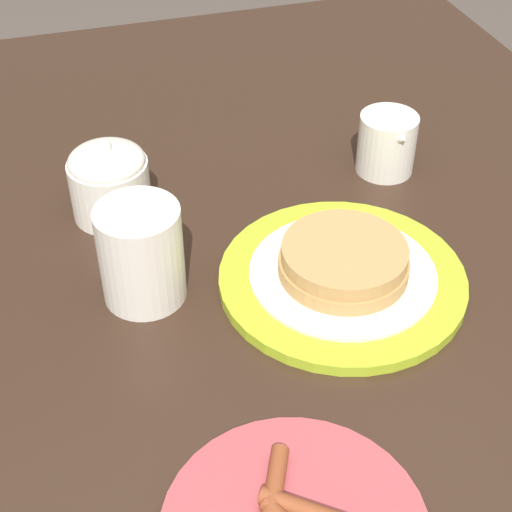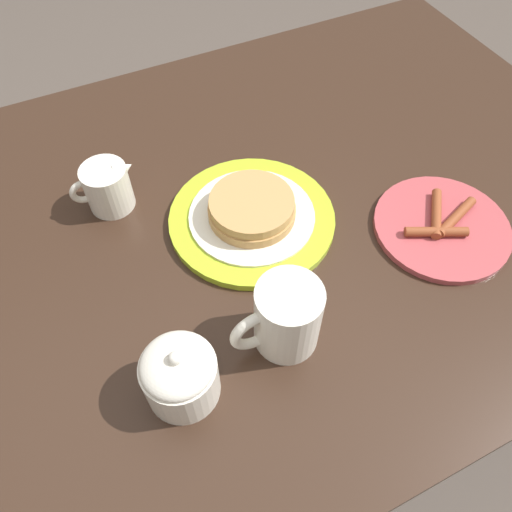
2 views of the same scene
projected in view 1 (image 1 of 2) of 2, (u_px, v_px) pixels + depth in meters
The scene contains 5 objects.
dining_table at pixel (337, 347), 0.87m from camera, with size 1.31×0.85×0.72m.
pancake_plate at pixel (343, 272), 0.77m from camera, with size 0.24×0.24×0.05m.
coffee_mug at pixel (140, 251), 0.74m from camera, with size 0.11×0.08×0.10m.
creamer_pitcher at pixel (387, 142), 0.91m from camera, with size 0.10×0.07×0.08m.
sugar_bowl at pixel (109, 180), 0.84m from camera, with size 0.09×0.09×0.09m.
Camera 1 is at (-0.55, 0.26, 1.24)m, focal length 55.00 mm.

